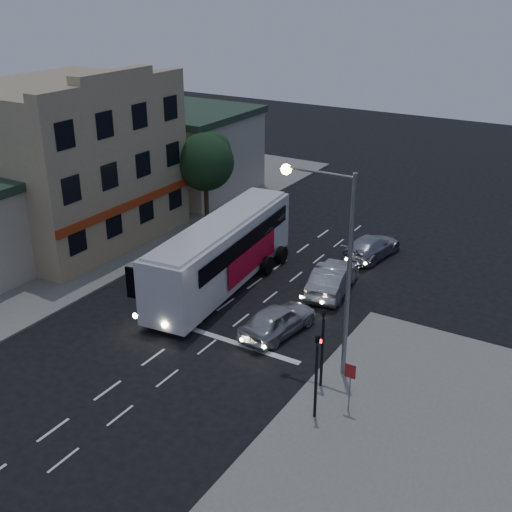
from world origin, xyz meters
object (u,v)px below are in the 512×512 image
Objects in this scene: traffic_signal_main at (323,338)px; street_tree at (205,159)px; traffic_signal_side at (317,367)px; tour_bus at (222,251)px; car_sedan_a at (333,278)px; car_sedan_b at (372,247)px; streetlight at (335,251)px; car_suv at (278,320)px; regulatory_sign at (350,380)px.

traffic_signal_main is 0.66× the size of street_tree.
traffic_signal_main is 2.10m from traffic_signal_side.
street_tree is at bearing 124.11° from tour_bus.
street_tree is (-12.41, 5.69, 3.68)m from car_sedan_a.
streetlight reaches higher than car_sedan_b.
car_suv is 11.17m from car_sedan_b.
traffic_signal_main is at bearing -39.75° from tour_bus.
streetlight is 20.19m from street_tree.
car_suv is at bearing 143.56° from regulatory_sign.
traffic_signal_main is at bearing 150.42° from car_suv.
streetlight is at bearing -39.51° from street_tree.
traffic_signal_side is at bearing -136.08° from regulatory_sign.
tour_bus is 12.86m from regulatory_sign.
streetlight is (-0.96, 3.40, 3.31)m from traffic_signal_side.
traffic_signal_main is at bearing -42.03° from street_tree.
traffic_signal_main reaches higher than regulatory_sign.
traffic_signal_main is at bearing 103.11° from car_sedan_a.
car_sedan_b is at bearing -82.96° from car_suv.
car_suv is at bearing 96.31° from car_sedan_b.
street_tree is at bearing 8.13° from car_sedan_b.
traffic_signal_side is at bearing -45.42° from tour_bus.
car_suv is at bearing 155.50° from streetlight.
traffic_signal_side is 4.84m from streetlight.
streetlight is at bearing 112.07° from car_sedan_b.
regulatory_sign is (5.05, -15.20, 0.90)m from car_sedan_b.
regulatory_sign is 5.18m from streetlight.
regulatory_sign is at bearing 152.71° from car_suv.
tour_bus is 6.26m from car_sedan_a.
car_sedan_b is 13.02m from street_tree.
car_sedan_b is at bearing 104.08° from traffic_signal_side.
traffic_signal_main is (3.77, -3.02, 1.66)m from car_suv.
car_sedan_a reaches higher than car_sedan_b.
tour_bus reaches higher than car_sedan_b.
tour_bus is 10.56m from streetlight.
regulatory_sign is at bearing 116.82° from car_sedan_b.
regulatory_sign reaches higher than car_suv.
car_sedan_a is (0.37, 5.53, 0.05)m from car_suv.
traffic_signal_side is at bearing -74.30° from streetlight.
car_sedan_b is (0.05, 5.63, -0.13)m from car_sedan_a.
traffic_signal_side is at bearing 140.93° from car_suv.
car_sedan_a is 9.21m from streetlight.
car_sedan_a is 1.21× the size of traffic_signal_main.
car_sedan_a is at bearing -24.65° from street_tree.
regulatory_sign is 0.35× the size of street_tree.
street_tree reaches higher than car_suv.
streetlight is at bearing 100.20° from traffic_signal_main.
tour_bus is 2.08× the size of street_tree.
car_sedan_a is 0.55× the size of streetlight.
tour_bus is 3.15× the size of traffic_signal_side.
car_sedan_b is 14.68m from traffic_signal_main.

